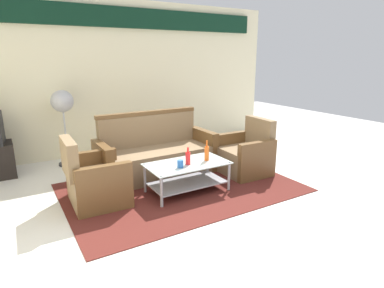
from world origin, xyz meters
The scene contains 11 objects.
ground_plane centered at (0.00, 0.00, 0.00)m, with size 14.00×14.00×0.00m, color silver.
wall_back centered at (0.00, 3.05, 1.48)m, with size 6.52×0.19×2.80m.
rug centered at (-0.05, 0.71, 0.01)m, with size 3.14×2.11×0.01m, color #511E19.
couch centered at (-0.13, 1.37, 0.32)m, with size 1.81×0.76×0.96m.
armchair_left centered at (-1.20, 0.85, 0.29)m, with size 0.72×0.78×0.85m.
armchair_right centered at (1.11, 0.74, 0.29)m, with size 0.72×0.78×0.85m.
coffee_table centered at (-0.04, 0.56, 0.27)m, with size 1.10×0.60×0.40m.
bottle_red centered at (-0.06, 0.51, 0.50)m, with size 0.07×0.07×0.24m.
bottle_orange centered at (0.25, 0.53, 0.52)m, with size 0.06×0.06×0.28m.
cup centered at (-0.21, 0.45, 0.46)m, with size 0.08×0.08×0.10m, color #2659A5.
pedestal_fan centered at (-1.22, 2.60, 1.01)m, with size 0.36×0.36×1.27m.
Camera 1 is at (-2.09, -3.00, 1.80)m, focal length 30.23 mm.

